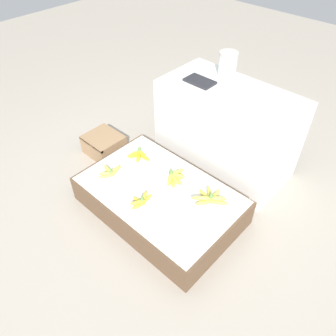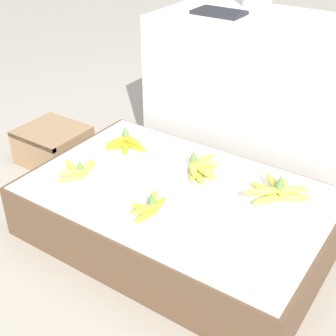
{
  "view_description": "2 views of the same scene",
  "coord_description": "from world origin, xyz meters",
  "px_view_note": "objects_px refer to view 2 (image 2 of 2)",
  "views": [
    {
      "loc": [
        1.18,
        -1.18,
        1.99
      ],
      "look_at": [
        -0.0,
        0.09,
        0.39
      ],
      "focal_mm": 35.0,
      "sensor_mm": 36.0,
      "label": 1
    },
    {
      "loc": [
        0.82,
        -1.28,
        1.27
      ],
      "look_at": [
        -0.12,
        0.11,
        0.24
      ],
      "focal_mm": 50.0,
      "sensor_mm": 36.0,
      "label": 2
    }
  ],
  "objects_px": {
    "banana_bunch_front_left": "(78,170)",
    "banana_bunch_middle_midleft": "(200,168)",
    "banana_bunch_middle_left": "(125,143)",
    "banana_bunch_middle_midright": "(277,191)",
    "wooden_crate": "(53,145)",
    "foam_tray_white": "(292,21)",
    "banana_bunch_front_midleft": "(150,206)"
  },
  "relations": [
    {
      "from": "banana_bunch_front_left",
      "to": "banana_bunch_middle_midleft",
      "type": "relative_size",
      "value": 1.03
    },
    {
      "from": "banana_bunch_middle_left",
      "to": "banana_bunch_middle_midleft",
      "type": "xyz_separation_m",
      "value": [
        0.39,
        0.0,
        -0.0
      ]
    },
    {
      "from": "banana_bunch_middle_left",
      "to": "banana_bunch_middle_midright",
      "type": "distance_m",
      "value": 0.72
    },
    {
      "from": "wooden_crate",
      "to": "banana_bunch_middle_midleft",
      "type": "xyz_separation_m",
      "value": [
        0.89,
        -0.01,
        0.17
      ]
    },
    {
      "from": "banana_bunch_middle_midright",
      "to": "foam_tray_white",
      "type": "height_order",
      "value": "foam_tray_white"
    },
    {
      "from": "banana_bunch_front_midleft",
      "to": "banana_bunch_front_left",
      "type": "bearing_deg",
      "value": 174.04
    },
    {
      "from": "wooden_crate",
      "to": "banana_bunch_middle_left",
      "type": "height_order",
      "value": "banana_bunch_middle_left"
    },
    {
      "from": "wooden_crate",
      "to": "banana_bunch_middle_midright",
      "type": "relative_size",
      "value": 1.29
    },
    {
      "from": "foam_tray_white",
      "to": "banana_bunch_middle_midright",
      "type": "bearing_deg",
      "value": -68.11
    },
    {
      "from": "banana_bunch_front_left",
      "to": "banana_bunch_front_midleft",
      "type": "distance_m",
      "value": 0.39
    },
    {
      "from": "wooden_crate",
      "to": "banana_bunch_middle_left",
      "type": "relative_size",
      "value": 1.86
    },
    {
      "from": "wooden_crate",
      "to": "banana_bunch_front_midleft",
      "type": "distance_m",
      "value": 0.95
    },
    {
      "from": "banana_bunch_middle_midright",
      "to": "banana_bunch_front_midleft",
      "type": "bearing_deg",
      "value": -134.55
    },
    {
      "from": "wooden_crate",
      "to": "banana_bunch_middle_left",
      "type": "xyz_separation_m",
      "value": [
        0.5,
        -0.01,
        0.17
      ]
    },
    {
      "from": "banana_bunch_front_midleft",
      "to": "foam_tray_white",
      "type": "bearing_deg",
      "value": 83.97
    },
    {
      "from": "wooden_crate",
      "to": "banana_bunch_front_midleft",
      "type": "relative_size",
      "value": 1.68
    },
    {
      "from": "banana_bunch_middle_left",
      "to": "banana_bunch_middle_midleft",
      "type": "relative_size",
      "value": 0.85
    },
    {
      "from": "banana_bunch_front_midleft",
      "to": "banana_bunch_middle_midleft",
      "type": "relative_size",
      "value": 0.93
    },
    {
      "from": "banana_bunch_front_midleft",
      "to": "banana_bunch_middle_midleft",
      "type": "bearing_deg",
      "value": 87.41
    },
    {
      "from": "banana_bunch_front_midleft",
      "to": "banana_bunch_middle_midright",
      "type": "relative_size",
      "value": 0.76
    },
    {
      "from": "wooden_crate",
      "to": "banana_bunch_middle_midright",
      "type": "distance_m",
      "value": 1.23
    },
    {
      "from": "banana_bunch_middle_midleft",
      "to": "banana_bunch_front_midleft",
      "type": "bearing_deg",
      "value": -92.59
    },
    {
      "from": "banana_bunch_middle_midleft",
      "to": "banana_bunch_middle_midright",
      "type": "relative_size",
      "value": 0.82
    },
    {
      "from": "banana_bunch_front_midleft",
      "to": "foam_tray_white",
      "type": "distance_m",
      "value": 1.07
    },
    {
      "from": "wooden_crate",
      "to": "foam_tray_white",
      "type": "relative_size",
      "value": 1.3
    },
    {
      "from": "banana_bunch_middle_midleft",
      "to": "foam_tray_white",
      "type": "distance_m",
      "value": 0.79
    },
    {
      "from": "banana_bunch_front_midleft",
      "to": "banana_bunch_middle_left",
      "type": "bearing_deg",
      "value": 138.63
    },
    {
      "from": "banana_bunch_middle_midright",
      "to": "banana_bunch_front_left",
      "type": "bearing_deg",
      "value": -157.29
    },
    {
      "from": "banana_bunch_middle_midleft",
      "to": "banana_bunch_front_left",
      "type": "bearing_deg",
      "value": -144.57
    },
    {
      "from": "banana_bunch_front_left",
      "to": "banana_bunch_front_midleft",
      "type": "xyz_separation_m",
      "value": [
        0.39,
        -0.04,
        0.0
      ]
    },
    {
      "from": "wooden_crate",
      "to": "banana_bunch_middle_midleft",
      "type": "distance_m",
      "value": 0.9
    },
    {
      "from": "banana_bunch_middle_left",
      "to": "banana_bunch_middle_midright",
      "type": "relative_size",
      "value": 0.69
    }
  ]
}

